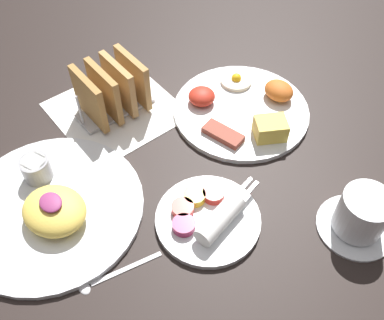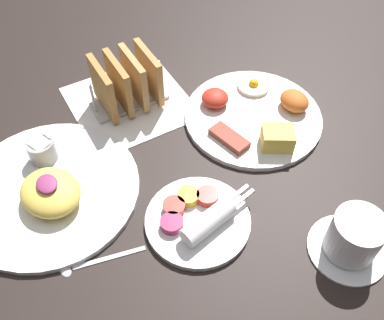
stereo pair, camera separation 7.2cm
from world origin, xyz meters
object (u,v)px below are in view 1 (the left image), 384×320
(plate_breakfast, at_px, (244,109))
(plate_foreground, at_px, (51,206))
(plate_condiments, at_px, (208,217))
(toast_rack, at_px, (112,90))
(coffee_cup, at_px, (361,215))

(plate_breakfast, distance_m, plate_foreground, 0.40)
(plate_breakfast, xyz_separation_m, plate_condiments, (0.14, -0.21, 0.00))
(plate_condiments, bearing_deg, toast_rack, 176.00)
(toast_rack, bearing_deg, plate_breakfast, 49.48)
(toast_rack, xyz_separation_m, coffee_cup, (0.46, 0.15, -0.02))
(plate_breakfast, distance_m, toast_rack, 0.25)
(plate_condiments, height_order, plate_foreground, plate_foreground)
(plate_foreground, bearing_deg, plate_condiments, 46.90)
(plate_condiments, height_order, toast_rack, toast_rack)
(plate_breakfast, xyz_separation_m, plate_foreground, (-0.03, -0.40, 0.00))
(plate_foreground, bearing_deg, plate_breakfast, 85.89)
(plate_breakfast, relative_size, toast_rack, 1.77)
(plate_condiments, relative_size, toast_rack, 1.24)
(plate_breakfast, relative_size, plate_condiments, 1.43)
(coffee_cup, bearing_deg, toast_rack, -161.93)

